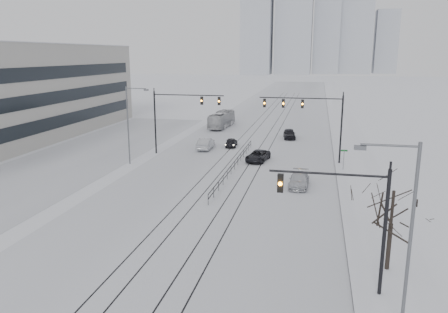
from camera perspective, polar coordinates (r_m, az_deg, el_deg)
road at (r=77.68m, az=5.54°, el=3.89°), size 22.00×260.00×0.02m
sidewalk_east at (r=77.33m, az=15.54°, el=3.48°), size 5.00×260.00×0.16m
curb at (r=77.22m, az=13.72°, el=3.56°), size 0.10×260.00×0.12m
parking_strip at (r=60.00m, az=-16.79°, el=0.61°), size 14.00×60.00×0.03m
tram_rails at (r=58.21m, az=3.23°, el=0.79°), size 5.30×180.00×0.01m
skyline at (r=290.37m, az=11.88°, el=16.57°), size 96.00×48.00×72.00m
traffic_mast_near at (r=23.66m, az=16.52°, el=-7.13°), size 6.10×0.37×7.00m
traffic_mast_ne at (r=51.61m, az=11.44°, el=5.41°), size 9.60×0.37×8.00m
traffic_mast_nw at (r=55.38m, az=-6.15°, el=5.92°), size 9.10×0.37×8.00m
street_light_east at (r=20.91m, az=22.50°, el=-8.44°), size 2.73×0.25×9.00m
street_light_west at (r=51.22m, az=-12.16°, el=4.69°), size 2.73×0.25×9.00m
bare_tree at (r=26.81m, az=21.23°, el=-5.24°), size 4.40×4.40×6.10m
median_fence at (r=48.50m, az=1.39°, el=-1.13°), size 0.06×24.00×1.00m
street_sign at (r=49.49m, az=15.39°, el=-0.03°), size 0.70×0.06×2.40m
sedan_sb_inner at (r=60.51m, az=0.96°, el=1.86°), size 1.74×3.74×1.24m
sedan_sb_outer at (r=58.87m, az=-2.41°, el=1.67°), size 1.69×4.64×1.52m
sedan_nb_front at (r=52.45m, az=4.45°, el=0.06°), size 2.83×4.88×1.28m
sedan_nb_right at (r=42.92m, az=9.77°, el=-3.07°), size 1.98×4.56×1.31m
sedan_nb_far at (r=67.14m, az=8.54°, el=2.95°), size 2.23×4.44×1.45m
box_truck at (r=76.44m, az=-0.30°, el=4.83°), size 2.86×9.95×2.74m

